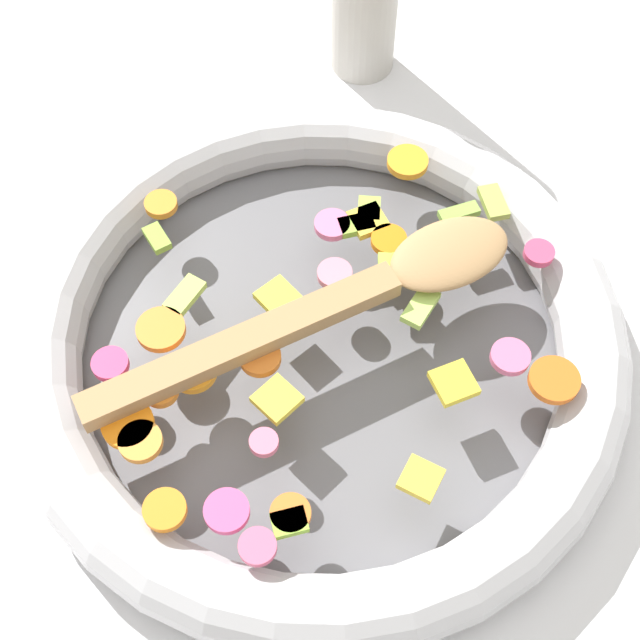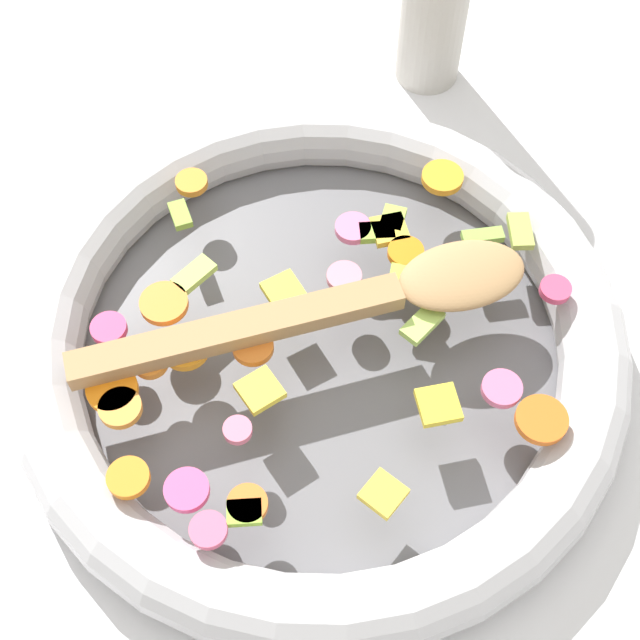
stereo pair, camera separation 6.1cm
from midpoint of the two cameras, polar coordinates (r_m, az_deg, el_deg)
ground_plane at (r=0.65m, az=-2.67°, el=-2.50°), size 4.00×4.00×0.00m
skillet at (r=0.63m, az=-2.74°, el=-1.54°), size 0.44×0.44×0.05m
chopped_vegetables at (r=0.60m, az=-3.89°, el=-1.49°), size 0.36×0.35×0.01m
wooden_spoon at (r=0.60m, az=-0.93°, el=1.26°), size 0.29×0.21×0.01m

